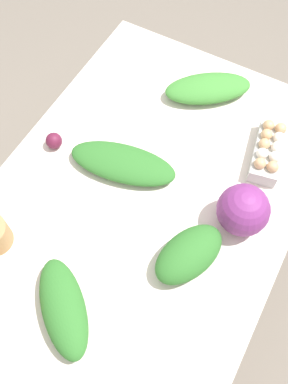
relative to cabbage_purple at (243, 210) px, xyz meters
The scene contains 9 objects.
ground_plane 0.87m from the cabbage_purple, 101.31° to the left, with size 8.00×8.00×0.00m, color #70665B.
dining_table 0.37m from the cabbage_purple, 101.31° to the left, with size 1.46×1.02×0.72m.
cabbage_purple is the anchor object (origin of this frame).
egg_carton 0.29m from the cabbage_purple, ahead, with size 0.27×0.15×0.09m.
greens_bunch_beet_tops 0.45m from the cabbage_purple, 90.83° to the left, with size 0.39×0.16×0.07m, color #2D6B28.
greens_bunch_scallion 0.57m from the cabbage_purple, 36.26° to the left, with size 0.34×0.15×0.07m, color #3D8433.
greens_bunch_kale 0.64m from the cabbage_purple, 147.34° to the left, with size 0.32×0.13×0.09m, color #2D6B28.
greens_bunch_chard 0.23m from the cabbage_purple, 156.25° to the left, with size 0.25×0.15×0.10m, color #2D6B28.
beet_root 0.72m from the cabbage_purple, 93.47° to the left, with size 0.06×0.06×0.06m, color #5B1933.
Camera 1 is at (-0.61, -0.34, 2.05)m, focal length 40.00 mm.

